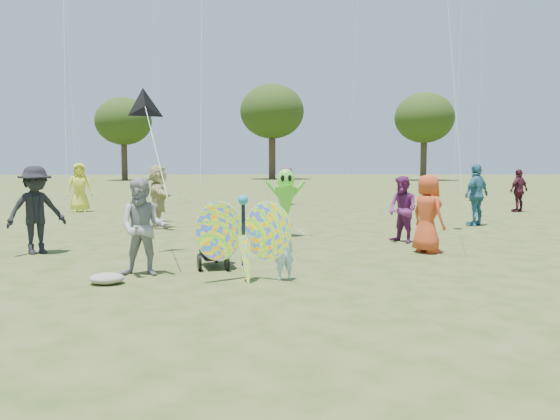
{
  "coord_description": "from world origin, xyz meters",
  "views": [
    {
      "loc": [
        -0.72,
        -7.55,
        1.89
      ],
      "look_at": [
        -0.2,
        1.5,
        1.1
      ],
      "focal_mm": 35.0,
      "sensor_mm": 36.0,
      "label": 1
    }
  ],
  "objects_px": {
    "adult_man": "(143,227)",
    "crowd_b": "(36,210)",
    "crowd_a": "(428,214)",
    "crowd_j": "(287,185)",
    "jogging_stroller": "(214,233)",
    "crowd_h": "(519,191)",
    "crowd_g": "(80,187)",
    "butterfly_kite": "(244,240)",
    "crowd_c": "(476,195)",
    "crowd_d": "(158,197)",
    "child_girl": "(284,251)",
    "alien_kite": "(286,199)",
    "crowd_e": "(403,209)"
  },
  "relations": [
    {
      "from": "child_girl",
      "to": "alien_kite",
      "type": "xyz_separation_m",
      "value": [
        0.39,
        5.21,
        0.5
      ]
    },
    {
      "from": "crowd_g",
      "to": "butterfly_kite",
      "type": "height_order",
      "value": "crowd_g"
    },
    {
      "from": "crowd_h",
      "to": "crowd_c",
      "type": "bearing_deg",
      "value": 23.57
    },
    {
      "from": "jogging_stroller",
      "to": "crowd_d",
      "type": "bearing_deg",
      "value": 95.45
    },
    {
      "from": "jogging_stroller",
      "to": "crowd_g",
      "type": "bearing_deg",
      "value": 104.31
    },
    {
      "from": "adult_man",
      "to": "alien_kite",
      "type": "distance_m",
      "value": 5.44
    },
    {
      "from": "adult_man",
      "to": "crowd_c",
      "type": "bearing_deg",
      "value": 42.51
    },
    {
      "from": "adult_man",
      "to": "crowd_c",
      "type": "distance_m",
      "value": 10.95
    },
    {
      "from": "jogging_stroller",
      "to": "child_girl",
      "type": "bearing_deg",
      "value": -58.6
    },
    {
      "from": "crowd_d",
      "to": "jogging_stroller",
      "type": "distance_m",
      "value": 6.35
    },
    {
      "from": "crowd_c",
      "to": "crowd_d",
      "type": "xyz_separation_m",
      "value": [
        -9.43,
        -0.05,
        -0.01
      ]
    },
    {
      "from": "crowd_a",
      "to": "crowd_h",
      "type": "distance_m",
      "value": 11.33
    },
    {
      "from": "adult_man",
      "to": "crowd_j",
      "type": "bearing_deg",
      "value": 81.33
    },
    {
      "from": "crowd_g",
      "to": "crowd_h",
      "type": "bearing_deg",
      "value": -18.61
    },
    {
      "from": "crowd_h",
      "to": "jogging_stroller",
      "type": "xyz_separation_m",
      "value": [
        -10.99,
        -10.47,
        -0.21
      ]
    },
    {
      "from": "crowd_b",
      "to": "crowd_d",
      "type": "bearing_deg",
      "value": 29.27
    },
    {
      "from": "butterfly_kite",
      "to": "crowd_h",
      "type": "bearing_deg",
      "value": 48.43
    },
    {
      "from": "crowd_c",
      "to": "alien_kite",
      "type": "height_order",
      "value": "crowd_c"
    },
    {
      "from": "crowd_c",
      "to": "crowd_j",
      "type": "distance_m",
      "value": 9.97
    },
    {
      "from": "butterfly_kite",
      "to": "child_girl",
      "type": "bearing_deg",
      "value": 6.91
    },
    {
      "from": "crowd_d",
      "to": "crowd_h",
      "type": "bearing_deg",
      "value": -85.79
    },
    {
      "from": "crowd_d",
      "to": "crowd_e",
      "type": "distance_m",
      "value": 7.05
    },
    {
      "from": "crowd_g",
      "to": "jogging_stroller",
      "type": "xyz_separation_m",
      "value": [
        5.86,
        -11.48,
        -0.33
      ]
    },
    {
      "from": "crowd_a",
      "to": "crowd_e",
      "type": "height_order",
      "value": "crowd_a"
    },
    {
      "from": "crowd_b",
      "to": "jogging_stroller",
      "type": "distance_m",
      "value": 4.11
    },
    {
      "from": "crowd_a",
      "to": "crowd_j",
      "type": "distance_m",
      "value": 13.51
    },
    {
      "from": "adult_man",
      "to": "crowd_b",
      "type": "height_order",
      "value": "crowd_b"
    },
    {
      "from": "child_girl",
      "to": "crowd_j",
      "type": "height_order",
      "value": "crowd_j"
    },
    {
      "from": "crowd_e",
      "to": "alien_kite",
      "type": "height_order",
      "value": "alien_kite"
    },
    {
      "from": "crowd_b",
      "to": "butterfly_kite",
      "type": "bearing_deg",
      "value": -72.75
    },
    {
      "from": "alien_kite",
      "to": "crowd_h",
      "type": "bearing_deg",
      "value": 34.54
    },
    {
      "from": "crowd_e",
      "to": "crowd_d",
      "type": "bearing_deg",
      "value": -148.24
    },
    {
      "from": "crowd_g",
      "to": "jogging_stroller",
      "type": "height_order",
      "value": "crowd_g"
    },
    {
      "from": "crowd_j",
      "to": "crowd_g",
      "type": "bearing_deg",
      "value": -63.86
    },
    {
      "from": "crowd_b",
      "to": "jogging_stroller",
      "type": "xyz_separation_m",
      "value": [
        3.76,
        -1.62,
        -0.3
      ]
    },
    {
      "from": "crowd_a",
      "to": "jogging_stroller",
      "type": "xyz_separation_m",
      "value": [
        -4.36,
        -1.29,
        -0.21
      ]
    },
    {
      "from": "child_girl",
      "to": "jogging_stroller",
      "type": "distance_m",
      "value": 1.71
    },
    {
      "from": "child_girl",
      "to": "crowd_h",
      "type": "xyz_separation_m",
      "value": [
        9.81,
        11.69,
        0.35
      ]
    },
    {
      "from": "crowd_a",
      "to": "crowd_j",
      "type": "relative_size",
      "value": 0.95
    },
    {
      "from": "crowd_d",
      "to": "alien_kite",
      "type": "height_order",
      "value": "crowd_d"
    },
    {
      "from": "crowd_e",
      "to": "crowd_j",
      "type": "bearing_deg",
      "value": 158.59
    },
    {
      "from": "butterfly_kite",
      "to": "adult_man",
      "type": "bearing_deg",
      "value": 161.24
    },
    {
      "from": "crowd_a",
      "to": "jogging_stroller",
      "type": "relative_size",
      "value": 1.49
    },
    {
      "from": "butterfly_kite",
      "to": "alien_kite",
      "type": "xyz_separation_m",
      "value": [
        1.02,
        5.28,
        0.31
      ]
    },
    {
      "from": "child_girl",
      "to": "adult_man",
      "type": "xyz_separation_m",
      "value": [
        -2.33,
        0.5,
        0.35
      ]
    },
    {
      "from": "butterfly_kite",
      "to": "crowd_g",
      "type": "bearing_deg",
      "value": 116.66
    },
    {
      "from": "crowd_c",
      "to": "jogging_stroller",
      "type": "bearing_deg",
      "value": 4.34
    },
    {
      "from": "crowd_h",
      "to": "butterfly_kite",
      "type": "distance_m",
      "value": 15.73
    },
    {
      "from": "crowd_g",
      "to": "crowd_b",
      "type": "bearing_deg",
      "value": -93.18
    },
    {
      "from": "crowd_b",
      "to": "jogging_stroller",
      "type": "height_order",
      "value": "crowd_b"
    }
  ]
}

